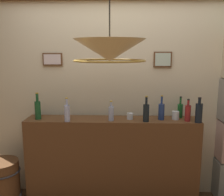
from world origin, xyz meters
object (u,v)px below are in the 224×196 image
object	(u,v)px
liquor_bottle_port	(188,113)
liquor_bottle_whiskey	(180,110)
pendant_lamp	(110,51)
liquor_bottle_amaro	(111,113)
liquor_bottle_vermouth	(199,112)
liquor_bottle_tequila	(38,109)
glass_tumbler_highball	(176,115)
wooden_barrel	(3,183)
liquor_bottle_vodka	(161,111)
glass_tumbler_rocks	(130,116)
liquor_bottle_scotch	(67,113)
liquor_bottle_sherry	(146,112)

from	to	relation	value
liquor_bottle_port	liquor_bottle_whiskey	bearing A→B (deg)	108.11
liquor_bottle_port	pendant_lamp	world-z (taller)	pendant_lamp
liquor_bottle_amaro	liquor_bottle_vermouth	bearing A→B (deg)	-2.76
liquor_bottle_tequila	glass_tumbler_highball	distance (m)	1.55
glass_tumbler_highball	wooden_barrel	xyz separation A→B (m)	(-1.96, -0.15, -0.78)
liquor_bottle_vodka	glass_tumbler_rocks	world-z (taller)	liquor_bottle_vodka
liquor_bottle_scotch	glass_tumbler_highball	xyz separation A→B (m)	(1.20, 0.12, -0.05)
liquor_bottle_tequila	glass_tumbler_rocks	world-z (taller)	liquor_bottle_tequila
liquor_bottle_amaro	liquor_bottle_tequila	distance (m)	0.83
liquor_bottle_whiskey	pendant_lamp	distance (m)	1.25
liquor_bottle_whiskey	liquor_bottle_vodka	bearing A→B (deg)	-157.10
liquor_bottle_sherry	liquor_bottle_whiskey	bearing A→B (deg)	24.29
liquor_bottle_vermouth	liquor_bottle_port	world-z (taller)	liquor_bottle_vermouth
glass_tumbler_rocks	pendant_lamp	world-z (taller)	pendant_lamp
pendant_lamp	liquor_bottle_sherry	bearing A→B (deg)	55.26
liquor_bottle_sherry	liquor_bottle_amaro	bearing A→B (deg)	175.67
liquor_bottle_vodka	wooden_barrel	world-z (taller)	liquor_bottle_vodka
liquor_bottle_whiskey	liquor_bottle_tequila	world-z (taller)	liquor_bottle_tequila
liquor_bottle_tequila	glass_tumbler_highball	world-z (taller)	liquor_bottle_tequila
liquor_bottle_port	wooden_barrel	bearing A→B (deg)	-177.62
liquor_bottle_port	wooden_barrel	world-z (taller)	liquor_bottle_port
liquor_bottle_vodka	glass_tumbler_rocks	bearing A→B (deg)	179.08
liquor_bottle_sherry	glass_tumbler_highball	world-z (taller)	liquor_bottle_sherry
liquor_bottle_vermouth	liquor_bottle_vodka	size ratio (longest dim) A/B	0.99
liquor_bottle_whiskey	liquor_bottle_scotch	bearing A→B (deg)	-170.79
liquor_bottle_scotch	liquor_bottle_vermouth	size ratio (longest dim) A/B	0.96
liquor_bottle_vermouth	liquor_bottle_sherry	xyz separation A→B (m)	(-0.56, 0.02, -0.01)
liquor_bottle_amaro	wooden_barrel	world-z (taller)	liquor_bottle_amaro
liquor_bottle_amaro	liquor_bottle_scotch	bearing A→B (deg)	-174.01
wooden_barrel	glass_tumbler_highball	bearing A→B (deg)	4.45
liquor_bottle_amaro	wooden_barrel	xyz separation A→B (m)	(-1.24, -0.08, -0.82)
liquor_bottle_sherry	glass_tumbler_rocks	bearing A→B (deg)	151.46
liquor_bottle_vermouth	glass_tumbler_highball	world-z (taller)	liquor_bottle_vermouth
liquor_bottle_scotch	liquor_bottle_sherry	xyz separation A→B (m)	(0.86, 0.02, 0.01)
liquor_bottle_tequila	liquor_bottle_vermouth	bearing A→B (deg)	-2.51
liquor_bottle_port	liquor_bottle_amaro	size ratio (longest dim) A/B	1.10
liquor_bottle_port	liquor_bottle_tequila	world-z (taller)	liquor_bottle_tequila
liquor_bottle_tequila	glass_tumbler_rocks	distance (m)	1.04
glass_tumbler_rocks	glass_tumbler_highball	world-z (taller)	glass_tumbler_highball
liquor_bottle_scotch	liquor_bottle_sherry	size ratio (longest dim) A/B	0.93
wooden_barrel	liquor_bottle_scotch	bearing A→B (deg)	2.26
liquor_bottle_whiskey	liquor_bottle_tequila	xyz separation A→B (m)	(-1.62, -0.12, 0.03)
liquor_bottle_sherry	glass_tumbler_rocks	xyz separation A→B (m)	(-0.17, 0.09, -0.07)
liquor_bottle_sherry	pendant_lamp	xyz separation A→B (m)	(-0.37, -0.53, 0.65)
liquor_bottle_sherry	liquor_bottle_port	bearing A→B (deg)	4.37
liquor_bottle_scotch	glass_tumbler_highball	distance (m)	1.21
liquor_bottle_port	pendant_lamp	xyz separation A→B (m)	(-0.83, -0.57, 0.66)
liquor_bottle_vermouth	liquor_bottle_sherry	bearing A→B (deg)	178.32
liquor_bottle_scotch	glass_tumbler_rocks	bearing A→B (deg)	9.41
liquor_bottle_amaro	liquor_bottle_vodka	xyz separation A→B (m)	(0.56, 0.06, 0.01)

